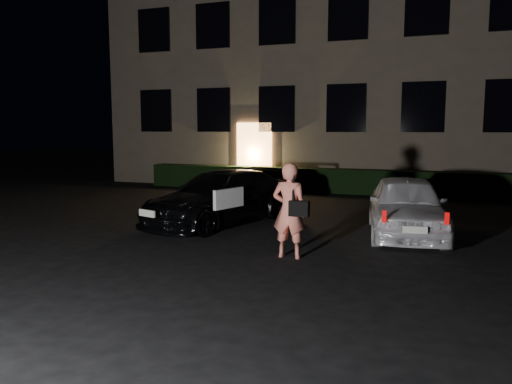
% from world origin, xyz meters
% --- Properties ---
extents(ground, '(80.00, 80.00, 0.00)m').
position_xyz_m(ground, '(0.00, 0.00, 0.00)').
color(ground, black).
rests_on(ground, ground).
extents(building, '(20.00, 8.11, 12.00)m').
position_xyz_m(building, '(-0.00, 14.99, 6.00)').
color(building, brown).
rests_on(building, ground).
extents(hedge, '(15.00, 0.70, 0.85)m').
position_xyz_m(hedge, '(0.00, 10.50, 0.42)').
color(hedge, black).
rests_on(hedge, ground).
extents(sedan, '(3.02, 4.69, 1.26)m').
position_xyz_m(sedan, '(-1.69, 3.73, 0.63)').
color(sedan, black).
rests_on(sedan, ground).
extents(hatch, '(2.05, 3.95, 1.28)m').
position_xyz_m(hatch, '(2.57, 3.87, 0.64)').
color(hatch, white).
rests_on(hatch, ground).
extents(man, '(0.69, 0.41, 1.69)m').
position_xyz_m(man, '(0.77, 1.22, 0.85)').
color(man, '#FF866E').
rests_on(man, ground).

